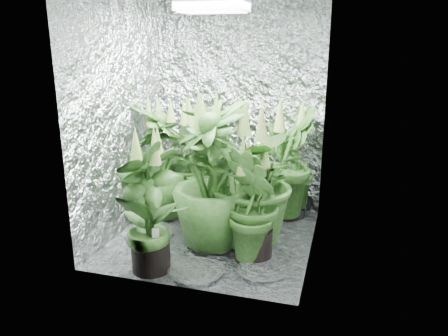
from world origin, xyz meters
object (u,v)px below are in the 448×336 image
plant_h (213,177)px  plant_c (288,164)px  grow_lamp (212,6)px  plant_d (158,163)px  plant_a (193,157)px  circulation_fan (293,199)px  plant_f (148,207)px  plant_b (216,173)px  plant_e (247,179)px  plant_g (254,206)px

plant_h → plant_c: bearing=58.8°
grow_lamp → plant_d: 1.47m
plant_a → circulation_fan: plant_a is taller
plant_f → plant_b: bearing=79.5°
plant_a → plant_d: (-0.24, -0.29, 0.00)m
grow_lamp → plant_f: grow_lamp is taller
plant_f → plant_h: 0.59m
plant_e → plant_g: bearing=-63.8°
plant_b → plant_d: size_ratio=0.88×
circulation_fan → plant_c: bearing=-171.5°
plant_a → plant_f: 1.22m
plant_f → plant_g: 0.76m
grow_lamp → circulation_fan: size_ratio=1.25×
plant_e → plant_c: bearing=71.8°
plant_f → plant_g: bearing=27.5°
plant_a → grow_lamp: bearing=-56.4°
plant_h → plant_e: bearing=19.6°
plant_d → plant_e: plant_e is taller
plant_h → plant_b: bearing=104.7°
grow_lamp → plant_a: size_ratio=0.44×
plant_h → plant_d: bearing=147.0°
plant_f → plant_e: bearing=46.1°
plant_a → plant_e: bearing=-43.4°
plant_c → plant_g: plant_c is taller
plant_e → plant_f: size_ratio=1.22×
plant_h → circulation_fan: size_ratio=3.09×
grow_lamp → plant_c: size_ratio=0.45×
grow_lamp → plant_a: bearing=123.6°
grow_lamp → plant_a: 1.48m
plant_f → circulation_fan: size_ratio=2.61×
plant_e → circulation_fan: bearing=67.1°
plant_g → plant_h: size_ratio=0.77×
plant_g → circulation_fan: bearing=79.0°
plant_e → circulation_fan: size_ratio=3.18×
plant_c → plant_f: 1.50m
plant_d → plant_h: 0.78m
plant_d → plant_g: bearing=-29.2°
plant_c → plant_b: bearing=-154.1°
plant_d → circulation_fan: (1.20, 0.35, -0.35)m
plant_c → plant_e: (-0.23, -0.70, 0.05)m
plant_f → circulation_fan: bearing=56.2°
circulation_fan → plant_h: bearing=-107.2°
plant_b → circulation_fan: bearing=23.1°
grow_lamp → plant_c: grow_lamp is taller
grow_lamp → plant_e: size_ratio=0.39×
plant_b → plant_e: 0.56m
grow_lamp → plant_f: 1.51m
plant_e → circulation_fan: 0.84m
plant_a → plant_b: bearing=-38.0°
plant_h → plant_f: bearing=-122.4°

